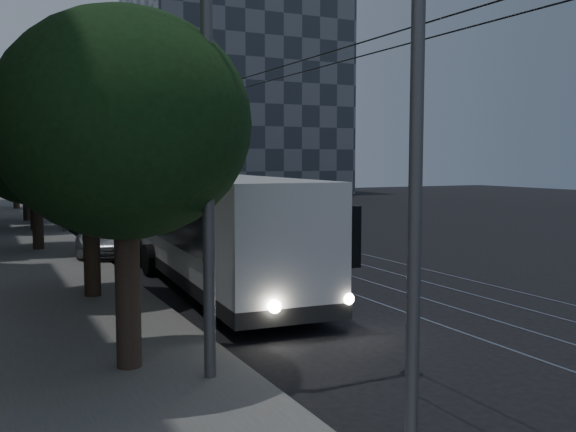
# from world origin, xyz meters

# --- Properties ---
(ground) EXTENTS (120.00, 120.00, 0.00)m
(ground) POSITION_xyz_m (0.00, 0.00, 0.00)
(ground) COLOR black
(ground) RESTS_ON ground
(sidewalk) EXTENTS (5.00, 90.00, 0.15)m
(sidewalk) POSITION_xyz_m (-7.50, 20.00, 0.07)
(sidewalk) COLOR #65635E
(sidewalk) RESTS_ON ground
(tram_rails) EXTENTS (4.52, 90.00, 0.02)m
(tram_rails) POSITION_xyz_m (2.50, 20.00, 0.01)
(tram_rails) COLOR #94949C
(tram_rails) RESTS_ON ground
(overhead_wires) EXTENTS (2.23, 90.00, 6.00)m
(overhead_wires) POSITION_xyz_m (-4.97, 20.00, 3.47)
(overhead_wires) COLOR black
(overhead_wires) RESTS_ON ground
(building_distant_right) EXTENTS (22.00, 18.00, 24.00)m
(building_distant_right) POSITION_xyz_m (18.00, 55.00, 12.00)
(building_distant_right) COLOR #383E47
(building_distant_right) RESTS_ON ground
(trolleybus) EXTENTS (3.47, 12.97, 5.63)m
(trolleybus) POSITION_xyz_m (-2.90, 3.07, 1.78)
(trolleybus) COLOR silver
(trolleybus) RESTS_ON ground
(pickup_silver) EXTENTS (4.29, 6.46, 1.65)m
(pickup_silver) POSITION_xyz_m (-4.14, 10.80, 0.82)
(pickup_silver) COLOR #A9ACB0
(pickup_silver) RESTS_ON ground
(car_white_a) EXTENTS (3.28, 4.51, 1.43)m
(car_white_a) POSITION_xyz_m (-3.39, 14.09, 0.71)
(car_white_a) COLOR white
(car_white_a) RESTS_ON ground
(car_white_b) EXTENTS (2.59, 4.57, 1.25)m
(car_white_b) POSITION_xyz_m (-3.80, 20.01, 0.62)
(car_white_b) COLOR white
(car_white_b) RESTS_ON ground
(car_white_c) EXTENTS (2.26, 4.86, 1.54)m
(car_white_c) POSITION_xyz_m (-3.58, 29.00, 0.77)
(car_white_c) COLOR silver
(car_white_c) RESTS_ON ground
(car_white_d) EXTENTS (2.17, 3.82, 1.23)m
(car_white_d) POSITION_xyz_m (-2.70, 31.62, 0.61)
(car_white_d) COLOR #B6B7BB
(car_white_d) RESTS_ON ground
(tree_0) EXTENTS (4.42, 4.42, 6.41)m
(tree_0) POSITION_xyz_m (-6.91, -3.98, 4.40)
(tree_0) COLOR black
(tree_0) RESTS_ON ground
(tree_1) EXTENTS (4.27, 4.27, 6.12)m
(tree_1) POSITION_xyz_m (-6.50, 2.49, 4.17)
(tree_1) COLOR black
(tree_1) RESTS_ON ground
(tree_2) EXTENTS (5.21, 5.21, 6.64)m
(tree_2) POSITION_xyz_m (-7.00, 12.87, 4.29)
(tree_2) COLOR black
(tree_2) RESTS_ON ground
(tree_3) EXTENTS (5.61, 5.61, 7.13)m
(tree_3) POSITION_xyz_m (-6.50, 20.94, 4.60)
(tree_3) COLOR black
(tree_3) RESTS_ON ground
(tree_4) EXTENTS (5.10, 5.10, 6.72)m
(tree_4) POSITION_xyz_m (-6.50, 26.58, 4.41)
(tree_4) COLOR black
(tree_4) RESTS_ON ground
(tree_5) EXTENTS (3.84, 3.84, 5.82)m
(tree_5) POSITION_xyz_m (-6.50, 37.39, 4.06)
(tree_5) COLOR black
(tree_5) RESTS_ON ground
(streetlamp_near) EXTENTS (2.31, 0.44, 9.47)m
(streetlamp_near) POSITION_xyz_m (-5.39, -5.12, 5.74)
(streetlamp_near) COLOR #59595C
(streetlamp_near) RESTS_ON ground
(streetlamp_far) EXTENTS (2.34, 0.44, 9.64)m
(streetlamp_far) POSITION_xyz_m (-4.79, 19.25, 5.83)
(streetlamp_far) COLOR #59595C
(streetlamp_far) RESTS_ON ground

